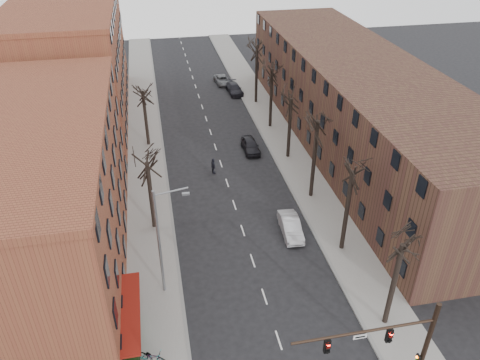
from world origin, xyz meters
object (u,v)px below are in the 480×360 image
parked_car_mid (234,89)px  bicycle (152,356)px  parked_car_near (250,145)px  silver_sedan (291,226)px

parked_car_mid → bicycle: parked_car_mid is taller
parked_car_near → bicycle: size_ratio=2.24×
parked_car_near → parked_car_mid: size_ratio=0.90×
parked_car_mid → bicycle: bearing=-110.5°
parked_car_near → bicycle: bearing=-115.2°
silver_sedan → parked_car_near: 15.39m
silver_sedan → parked_car_near: size_ratio=1.04×
silver_sedan → parked_car_mid: silver_sedan is taller
bicycle → parked_car_mid: bearing=11.7°
silver_sedan → parked_car_near: bearing=93.9°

